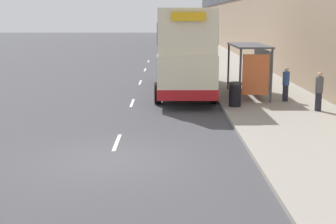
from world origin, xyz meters
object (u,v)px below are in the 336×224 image
(litter_bin, at_px, (235,94))
(pedestrian_at_shelter, at_px, (319,91))
(pedestrian_1, at_px, (286,84))
(double_decker_bus_near, at_px, (183,49))
(bus_shelter, at_px, (253,61))
(car_1, at_px, (176,41))
(car_0, at_px, (169,47))

(litter_bin, bearing_deg, pedestrian_at_shelter, -17.28)
(pedestrian_1, bearing_deg, double_decker_bus_near, 142.84)
(bus_shelter, bearing_deg, pedestrian_1, -46.79)
(car_1, bearing_deg, double_decker_bus_near, -90.63)
(car_0, xyz_separation_m, litter_bin, (2.59, -28.98, -0.21))
(car_0, height_order, pedestrian_1, car_0)
(bus_shelter, distance_m, litter_bin, 3.12)
(double_decker_bus_near, relative_size, car_1, 2.48)
(car_1, xyz_separation_m, litter_bin, (1.67, -41.73, -0.19))
(double_decker_bus_near, height_order, pedestrian_at_shelter, double_decker_bus_near)
(pedestrian_at_shelter, distance_m, pedestrian_1, 2.40)
(pedestrian_1, bearing_deg, bus_shelter, 133.21)
(car_1, bearing_deg, bus_shelter, -85.77)
(pedestrian_at_shelter, bearing_deg, car_1, 96.59)
(pedestrian_1, bearing_deg, car_1, 95.87)
(car_1, relative_size, pedestrian_at_shelter, 2.73)
(double_decker_bus_near, bearing_deg, pedestrian_at_shelter, -47.01)
(car_0, distance_m, pedestrian_at_shelter, 30.56)
(double_decker_bus_near, distance_m, pedestrian_1, 5.89)
(litter_bin, bearing_deg, car_0, 95.10)
(bus_shelter, bearing_deg, car_1, 94.23)
(double_decker_bus_near, bearing_deg, bus_shelter, -32.62)
(bus_shelter, distance_m, car_0, 26.66)
(double_decker_bus_near, xyz_separation_m, pedestrian_1, (4.57, -3.46, -1.34))
(car_0, xyz_separation_m, pedestrian_at_shelter, (5.86, -30.00, 0.08))
(double_decker_bus_near, height_order, car_0, double_decker_bus_near)
(car_1, bearing_deg, pedestrian_at_shelter, -83.41)
(double_decker_bus_near, distance_m, car_0, 24.31)
(pedestrian_at_shelter, bearing_deg, car_0, 101.05)
(double_decker_bus_near, relative_size, pedestrian_1, 6.92)
(pedestrian_at_shelter, height_order, pedestrian_1, pedestrian_at_shelter)
(pedestrian_at_shelter, xyz_separation_m, pedestrian_1, (-0.78, 2.27, -0.02))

